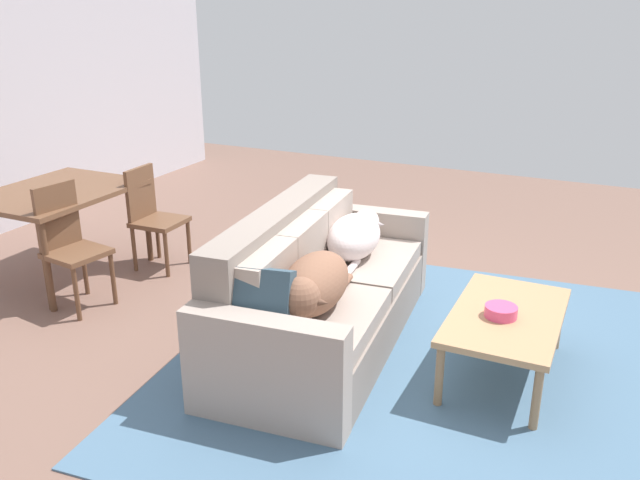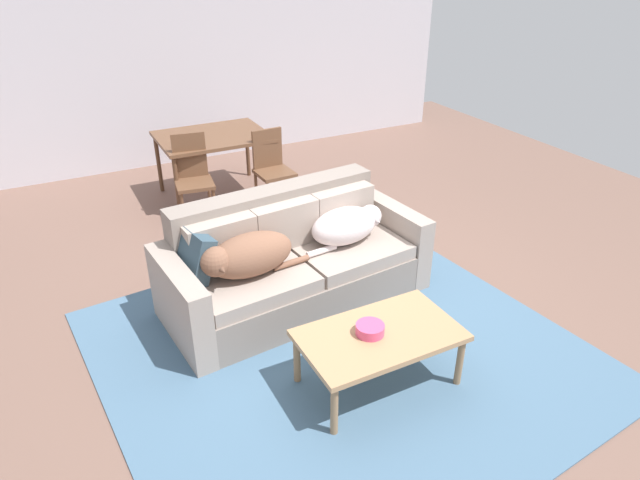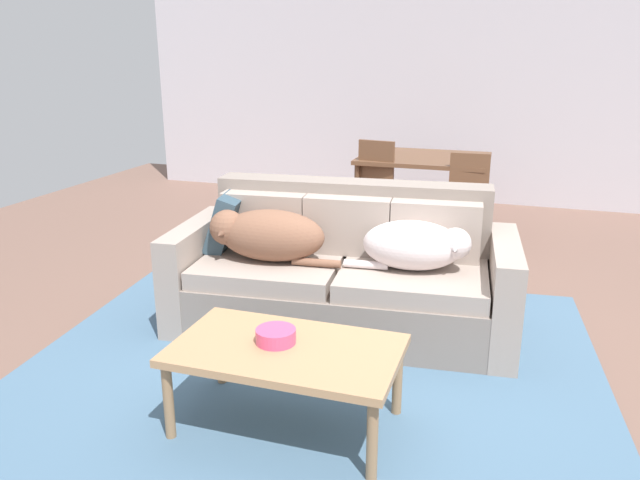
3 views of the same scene
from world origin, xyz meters
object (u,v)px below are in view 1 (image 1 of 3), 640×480
object	(u,v)px
couch	(317,293)
dining_chair_near_left	(69,241)
dining_chair_near_right	(152,213)
bowl_on_coffee_table	(501,311)
dining_table	(57,198)
throw_pillow_by_left_arm	(257,303)
dog_on_right_cushion	(355,235)
dog_on_left_cushion	(313,285)
coffee_table	(506,320)

from	to	relation	value
couch	dining_chair_near_left	xyz separation A→B (m)	(-0.29, 1.96, 0.17)
dining_chair_near_right	bowl_on_coffee_table	bearing A→B (deg)	-102.96
bowl_on_coffee_table	dining_table	xyz separation A→B (m)	(0.12, 3.71, 0.22)
bowl_on_coffee_table	throw_pillow_by_left_arm	bearing A→B (deg)	125.28
dog_on_right_cushion	dining_chair_near_right	bearing A→B (deg)	80.69
dog_on_left_cushion	dining_table	bearing A→B (deg)	71.93
dog_on_left_cushion	coffee_table	distance (m)	1.22
throw_pillow_by_left_arm	dining_chair_near_left	distance (m)	2.07
throw_pillow_by_left_arm	coffee_table	distance (m)	1.56
bowl_on_coffee_table	dining_chair_near_right	distance (m)	3.19
couch	dog_on_left_cushion	size ratio (longest dim) A/B	2.59
dining_table	dining_chair_near_left	world-z (taller)	dining_chair_near_left
throw_pillow_by_left_arm	dining_chair_near_left	size ratio (longest dim) A/B	0.41
dog_on_left_cushion	throw_pillow_by_left_arm	distance (m)	0.41
couch	dog_on_right_cushion	size ratio (longest dim) A/B	2.98
dog_on_right_cushion	bowl_on_coffee_table	distance (m)	1.26
dog_on_left_cushion	dog_on_right_cushion	bearing A→B (deg)	1.98
dog_on_right_cushion	dining_chair_near_left	bearing A→B (deg)	105.45
dining_table	dining_chair_near_right	distance (m)	0.79
couch	dining_table	bearing A→B (deg)	81.67
dining_table	dog_on_right_cushion	bearing A→B (deg)	-81.89
couch	throw_pillow_by_left_arm	size ratio (longest dim) A/B	5.80
throw_pillow_by_left_arm	dining_chair_near_right	bearing A→B (deg)	52.71
bowl_on_coffee_table	dining_chair_near_right	bearing A→B (deg)	78.94
couch	dog_on_left_cushion	world-z (taller)	couch
coffee_table	dining_chair_near_right	xyz separation A→B (m)	(0.55, 3.16, 0.10)
coffee_table	dog_on_right_cushion	bearing A→B (deg)	70.67
dog_on_right_cushion	bowl_on_coffee_table	size ratio (longest dim) A/B	3.93
couch	throw_pillow_by_left_arm	xyz separation A→B (m)	(-0.85, -0.03, 0.30)
throw_pillow_by_left_arm	dining_chair_near_left	xyz separation A→B (m)	(0.56, 1.99, -0.13)
throw_pillow_by_left_arm	dining_chair_near_right	xyz separation A→B (m)	(1.47, 1.93, -0.16)
couch	dining_chair_near_left	distance (m)	1.99
couch	dining_table	xyz separation A→B (m)	(0.12, 2.48, 0.34)
dog_on_left_cushion	bowl_on_coffee_table	bearing A→B (deg)	-70.35
dog_on_right_cushion	coffee_table	size ratio (longest dim) A/B	0.71
throw_pillow_by_left_arm	couch	bearing A→B (deg)	1.90
dining_chair_near_right	dog_on_right_cushion	bearing A→B (deg)	-95.77
couch	dining_chair_near_right	world-z (taller)	couch
bowl_on_coffee_table	dining_chair_near_left	xyz separation A→B (m)	(-0.30, 3.19, 0.05)
dog_on_right_cushion	dining_chair_near_left	xyz separation A→B (m)	(-0.78, 2.03, -0.11)
dining_table	dining_chair_near_right	bearing A→B (deg)	-49.34
dog_on_left_cushion	bowl_on_coffee_table	size ratio (longest dim) A/B	4.53
couch	dining_chair_near_right	distance (m)	2.00
dog_on_right_cushion	dining_chair_near_right	distance (m)	1.98
dog_on_right_cushion	couch	bearing A→B (deg)	165.69
dog_on_left_cushion	bowl_on_coffee_table	world-z (taller)	dog_on_left_cushion
dining_table	dining_chair_near_left	size ratio (longest dim) A/B	1.31
coffee_table	dining_chair_near_left	bearing A→B (deg)	96.37
dog_on_left_cushion	dog_on_right_cushion	xyz separation A→B (m)	(0.96, 0.13, -0.02)
dog_on_left_cushion	dining_chair_near_right	distance (m)	2.37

